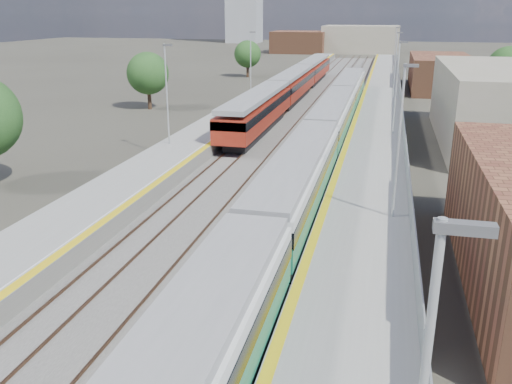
% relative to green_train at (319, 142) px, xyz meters
% --- Properties ---
extents(ground, '(320.00, 320.00, 0.00)m').
position_rel_green_train_xyz_m(ground, '(-1.50, 17.10, -2.09)').
color(ground, '#47443A').
rests_on(ground, ground).
extents(ballast_bed, '(10.50, 155.00, 0.06)m').
position_rel_green_train_xyz_m(ballast_bed, '(-3.75, 19.60, -2.06)').
color(ballast_bed, '#565451').
rests_on(ballast_bed, ground).
extents(tracks, '(8.96, 160.00, 0.17)m').
position_rel_green_train_xyz_m(tracks, '(-3.15, 21.28, -1.99)').
color(tracks, '#4C3323').
rests_on(tracks, ground).
extents(platform_right, '(4.70, 155.00, 8.52)m').
position_rel_green_train_xyz_m(platform_right, '(3.78, 19.59, -1.56)').
color(platform_right, slate).
rests_on(platform_right, ground).
extents(platform_left, '(4.30, 155.00, 8.52)m').
position_rel_green_train_xyz_m(platform_left, '(-10.55, 19.59, -1.57)').
color(platform_left, slate).
rests_on(platform_left, ground).
extents(buildings, '(72.00, 185.50, 40.00)m').
position_rel_green_train_xyz_m(buildings, '(-19.62, 105.70, 8.61)').
color(buildings, brown).
rests_on(buildings, ground).
extents(green_train, '(2.70, 75.22, 2.97)m').
position_rel_green_train_xyz_m(green_train, '(0.00, 0.00, 0.00)').
color(green_train, black).
rests_on(green_train, ground).
extents(red_train, '(2.85, 57.76, 3.59)m').
position_rel_green_train_xyz_m(red_train, '(-7.00, 30.10, 0.03)').
color(red_train, black).
rests_on(red_train, ground).
extents(tree_b, '(4.75, 4.75, 6.44)m').
position_rel_green_train_xyz_m(tree_b, '(-22.12, 20.73, 1.96)').
color(tree_b, '#382619').
rests_on(tree_b, ground).
extents(tree_c, '(4.50, 4.50, 6.10)m').
position_rel_green_train_xyz_m(tree_c, '(-18.99, 54.09, 1.75)').
color(tree_c, '#382619').
rests_on(tree_c, ground).
extents(tree_d, '(5.05, 5.05, 6.85)m').
position_rel_green_train_xyz_m(tree_d, '(18.31, 34.41, 2.22)').
color(tree_d, '#382619').
rests_on(tree_d, ground).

